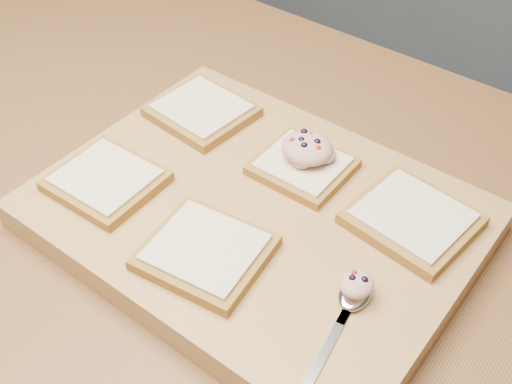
% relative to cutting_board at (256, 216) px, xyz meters
% --- Properties ---
extents(cutting_board, '(0.49, 0.37, 0.04)m').
position_rel_cutting_board_xyz_m(cutting_board, '(0.00, 0.00, 0.00)').
color(cutting_board, tan).
rests_on(cutting_board, island_counter).
extents(bread_far_left, '(0.13, 0.12, 0.02)m').
position_rel_cutting_board_xyz_m(bread_far_left, '(-0.16, 0.09, 0.03)').
color(bread_far_left, '#A06E29').
rests_on(bread_far_left, cutting_board).
extents(bread_far_center, '(0.11, 0.10, 0.02)m').
position_rel_cutting_board_xyz_m(bread_far_center, '(0.01, 0.08, 0.03)').
color(bread_far_center, '#A06E29').
rests_on(bread_far_center, cutting_board).
extents(bread_far_right, '(0.14, 0.13, 0.02)m').
position_rel_cutting_board_xyz_m(bread_far_right, '(0.16, 0.08, 0.03)').
color(bread_far_right, '#A06E29').
rests_on(bread_far_right, cutting_board).
extents(bread_near_left, '(0.12, 0.11, 0.02)m').
position_rel_cutting_board_xyz_m(bread_near_left, '(-0.16, -0.08, 0.03)').
color(bread_near_left, '#A06E29').
rests_on(bread_near_left, cutting_board).
extents(bread_near_center, '(0.14, 0.13, 0.02)m').
position_rel_cutting_board_xyz_m(bread_near_center, '(0.01, -0.10, 0.03)').
color(bread_near_center, '#A06E29').
rests_on(bread_near_center, cutting_board).
extents(tuna_salad_dollop, '(0.06, 0.06, 0.03)m').
position_rel_cutting_board_xyz_m(tuna_salad_dollop, '(0.01, 0.09, 0.05)').
color(tuna_salad_dollop, '#D8988A').
rests_on(tuna_salad_dollop, bread_far_center).
extents(spoon, '(0.05, 0.16, 0.01)m').
position_rel_cutting_board_xyz_m(spoon, '(0.16, -0.06, 0.02)').
color(spoon, silver).
rests_on(spoon, cutting_board).
extents(spoon_salad, '(0.03, 0.04, 0.02)m').
position_rel_cutting_board_xyz_m(spoon_salad, '(0.16, -0.04, 0.04)').
color(spoon_salad, '#D8988A').
rests_on(spoon_salad, spoon).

